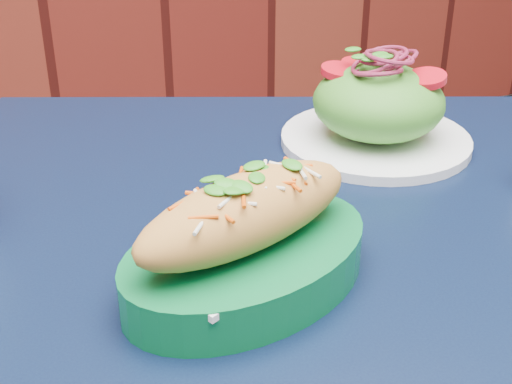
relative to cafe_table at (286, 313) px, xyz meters
name	(u,v)px	position (x,y,z in m)	size (l,w,h in m)	color
cafe_table	(286,313)	(0.00, 0.00, 0.00)	(1.05, 1.05, 0.75)	black
banh_mi_basket	(246,241)	(-0.06, -0.05, 0.13)	(0.28, 0.22, 0.11)	#08602F
salad_plate	(378,108)	(0.20, 0.16, 0.14)	(0.23, 0.23, 0.12)	white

